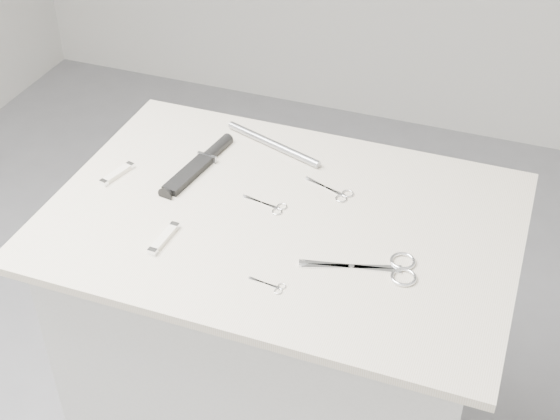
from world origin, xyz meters
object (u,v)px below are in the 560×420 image
(pocket_knife_b, at_px, (117,174))
(metal_rail, at_px, (273,144))
(large_shears, at_px, (385,268))
(pocket_knife_a, at_px, (164,238))
(plinth, at_px, (282,363))
(embroidery_scissors_b, at_px, (271,206))
(sheathed_knife, at_px, (202,162))
(tiny_scissors, at_px, (272,286))
(embroidery_scissors_a, at_px, (336,192))

(pocket_knife_b, bearing_deg, metal_rail, -36.28)
(large_shears, distance_m, metal_rail, 0.49)
(pocket_knife_a, xyz_separation_m, metal_rail, (0.09, 0.41, 0.00))
(plinth, bearing_deg, pocket_knife_b, 178.52)
(embroidery_scissors_b, xyz_separation_m, sheathed_knife, (-0.21, 0.09, 0.01))
(large_shears, bearing_deg, metal_rail, 121.94)
(pocket_knife_b, bearing_deg, sheathed_knife, -41.69)
(plinth, bearing_deg, pocket_knife_a, -141.29)
(tiny_scissors, relative_size, pocket_knife_b, 0.77)
(sheathed_knife, distance_m, metal_rail, 0.18)
(embroidery_scissors_a, xyz_separation_m, pocket_knife_a, (-0.28, -0.28, 0.00))
(embroidery_scissors_b, bearing_deg, pocket_knife_a, -121.47)
(embroidery_scissors_a, height_order, tiny_scissors, same)
(sheathed_knife, height_order, pocket_knife_a, sheathed_knife)
(pocket_knife_a, xyz_separation_m, pocket_knife_b, (-0.21, 0.17, -0.00))
(plinth, height_order, sheathed_knife, sheathed_knife)
(large_shears, distance_m, pocket_knife_b, 0.66)
(tiny_scissors, bearing_deg, pocket_knife_b, 160.89)
(large_shears, height_order, pocket_knife_b, pocket_knife_b)
(pocket_knife_a, bearing_deg, embroidery_scissors_a, -42.24)
(pocket_knife_b, distance_m, metal_rail, 0.38)
(large_shears, relative_size, embroidery_scissors_b, 2.20)
(metal_rail, bearing_deg, embroidery_scissors_b, -70.56)
(embroidery_scissors_a, relative_size, metal_rail, 0.43)
(pocket_knife_a, bearing_deg, plinth, -48.21)
(large_shears, xyz_separation_m, embroidery_scissors_b, (-0.28, 0.11, -0.00))
(metal_rail, bearing_deg, pocket_knife_b, -141.27)
(large_shears, relative_size, metal_rail, 0.83)
(sheathed_knife, relative_size, metal_rail, 0.92)
(embroidery_scissors_a, bearing_deg, sheathed_knife, -159.80)
(pocket_knife_b, height_order, metal_rail, metal_rail)
(sheathed_knife, distance_m, pocket_knife_b, 0.20)
(plinth, bearing_deg, tiny_scissors, -75.12)
(plinth, height_order, large_shears, large_shears)
(embroidery_scissors_b, height_order, pocket_knife_a, pocket_knife_a)
(large_shears, height_order, pocket_knife_a, pocket_knife_a)
(embroidery_scissors_b, distance_m, pocket_knife_a, 0.25)
(tiny_scissors, distance_m, pocket_knife_b, 0.51)
(pocket_knife_b, bearing_deg, pocket_knife_a, -114.62)
(plinth, distance_m, metal_rail, 0.55)
(embroidery_scissors_b, distance_m, tiny_scissors, 0.25)
(embroidery_scissors_b, xyz_separation_m, pocket_knife_a, (-0.17, -0.18, 0.00))
(metal_rail, bearing_deg, pocket_knife_a, -102.14)
(metal_rail, bearing_deg, large_shears, -42.95)
(embroidery_scissors_b, bearing_deg, pocket_knife_b, -167.38)
(embroidery_scissors_a, xyz_separation_m, metal_rail, (-0.20, 0.12, 0.01))
(embroidery_scissors_a, relative_size, tiny_scissors, 1.57)
(embroidery_scissors_a, bearing_deg, tiny_scissors, -75.01)
(plinth, distance_m, tiny_scissors, 0.52)
(embroidery_scissors_b, distance_m, sheathed_knife, 0.23)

